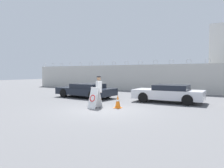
{
  "coord_description": "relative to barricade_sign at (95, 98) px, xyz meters",
  "views": [
    {
      "loc": [
        6.28,
        -9.37,
        1.98
      ],
      "look_at": [
        -0.53,
        1.43,
        1.28
      ],
      "focal_mm": 35.0,
      "sensor_mm": 36.0,
      "label": 1
    }
  ],
  "objects": [
    {
      "name": "ground_plane",
      "position": [
        0.8,
        -0.1,
        -0.57
      ],
      "size": [
        90.0,
        90.0,
        0.0
      ],
      "primitive_type": "plane",
      "color": "#5B5B5E"
    },
    {
      "name": "perimeter_wall",
      "position": [
        0.8,
        11.05,
        0.8
      ],
      "size": [
        36.0,
        0.3,
        3.18
      ],
      "color": "beige",
      "rests_on": "ground_plane"
    },
    {
      "name": "barricade_sign",
      "position": [
        0.0,
        0.0,
        0.0
      ],
      "size": [
        0.64,
        0.73,
        1.15
      ],
      "rotation": [
        0.0,
        0.0,
        -0.13
      ],
      "color": "white",
      "rests_on": "ground_plane"
    },
    {
      "name": "security_guard",
      "position": [
        -0.14,
        0.59,
        0.4
      ],
      "size": [
        0.56,
        0.61,
        1.74
      ],
      "rotation": [
        0.0,
        0.0,
        2.55
      ],
      "color": "black",
      "rests_on": "ground_plane"
    },
    {
      "name": "traffic_cone_near",
      "position": [
        1.03,
        0.74,
        -0.2
      ],
      "size": [
        0.38,
        0.38,
        0.74
      ],
      "color": "orange",
      "rests_on": "ground_plane"
    },
    {
      "name": "parked_car_front_coupe",
      "position": [
        -3.59,
        3.69,
        0.0
      ],
      "size": [
        4.77,
        2.16,
        1.08
      ],
      "rotation": [
        0.0,
        0.0,
        3.11
      ],
      "color": "black",
      "rests_on": "ground_plane"
    },
    {
      "name": "parked_car_rear_sedan",
      "position": [
        2.65,
        4.5,
        0.03
      ],
      "size": [
        4.54,
        2.19,
        1.15
      ],
      "rotation": [
        0.0,
        0.0,
        3.2
      ],
      "color": "black",
      "rests_on": "ground_plane"
    }
  ]
}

